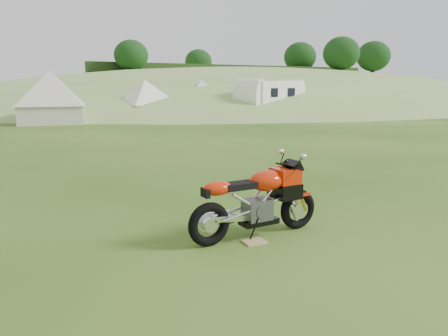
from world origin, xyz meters
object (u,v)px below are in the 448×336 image
tent_left (51,97)px  tent_mid (145,98)px  tent_right (202,97)px  sport_motorcycle (256,196)px  caravan (270,99)px  plywood_board (255,242)px

tent_left → tent_mid: size_ratio=1.11×
tent_mid → tent_right: 4.15m
sport_motorcycle → caravan: size_ratio=0.38×
sport_motorcycle → caravan: 22.05m
sport_motorcycle → caravan: bearing=54.3°
tent_right → caravan: 4.65m
tent_left → tent_mid: bearing=20.1°
plywood_board → caravan: size_ratio=0.06×
plywood_board → tent_mid: size_ratio=0.10×
tent_mid → sport_motorcycle: bearing=-115.7°
tent_mid → tent_left: bearing=178.3°
sport_motorcycle → tent_left: tent_left is taller
sport_motorcycle → plywood_board: (-0.14, -0.19, -0.55)m
tent_right → plywood_board: bearing=-105.6°
tent_left → tent_right: (9.51, 1.62, -0.13)m
tent_right → caravan: bearing=-40.6°
plywood_board → tent_right: 23.87m
tent_left → tent_mid: 5.50m
tent_mid → caravan: (7.15, -2.78, -0.07)m
caravan → plywood_board: bearing=-141.7°
tent_right → caravan: (3.06, -3.50, -0.08)m
sport_motorcycle → plywood_board: bearing=-126.9°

